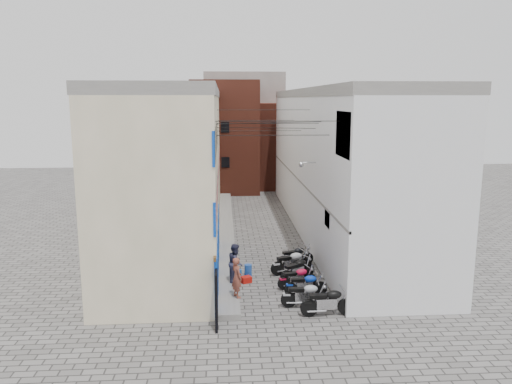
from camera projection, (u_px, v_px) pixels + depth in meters
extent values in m
plane|color=#5D5A58|center=(282.00, 320.00, 19.22)|extent=(90.00, 90.00, 0.00)
cube|color=slate|center=(226.00, 230.00, 31.81)|extent=(0.90, 26.00, 0.25)
cube|color=beige|center=(178.00, 167.00, 30.86)|extent=(5.00, 26.00, 8.50)
cube|color=#C16E6C|center=(218.00, 170.00, 31.07)|extent=(0.10, 26.00, 0.80)
cube|color=#0B3EAB|center=(217.00, 251.00, 23.62)|extent=(0.12, 10.20, 2.40)
cube|color=#0B3EAB|center=(216.00, 167.00, 22.88)|extent=(0.10, 10.20, 4.00)
cube|color=slate|center=(176.00, 93.00, 30.04)|extent=(5.10, 26.00, 0.50)
cube|color=black|center=(216.00, 298.00, 18.46)|extent=(0.10, 1.20, 2.20)
cube|color=white|center=(337.00, 165.00, 31.52)|extent=(5.00, 26.00, 8.50)
cube|color=#0B3EAB|center=(344.00, 134.00, 19.57)|extent=(0.10, 2.40, 1.80)
cube|color=white|center=(328.00, 218.00, 22.76)|extent=(0.08, 1.00, 0.70)
cylinder|color=#B2B2B7|center=(309.00, 163.00, 25.27)|extent=(0.80, 0.06, 0.06)
sphere|color=#B2B2B7|center=(301.00, 165.00, 25.26)|extent=(0.28, 0.28, 0.28)
cube|color=slate|center=(339.00, 93.00, 30.69)|extent=(5.10, 26.00, 0.50)
cube|color=slate|center=(298.00, 179.00, 31.51)|extent=(0.10, 26.00, 0.12)
cube|color=maroon|center=(225.00, 136.00, 45.63)|extent=(6.00, 6.00, 10.00)
cube|color=maroon|center=(277.00, 145.00, 48.10)|extent=(5.00, 6.00, 8.00)
cube|color=slate|center=(244.00, 127.00, 51.56)|extent=(8.00, 5.00, 11.00)
cube|color=black|center=(248.00, 182.00, 43.71)|extent=(2.00, 0.30, 2.40)
cylinder|color=black|center=(278.00, 121.00, 19.80)|extent=(5.20, 0.02, 0.02)
cylinder|color=black|center=(273.00, 135.00, 21.89)|extent=(5.20, 0.02, 0.02)
cylinder|color=black|center=(268.00, 123.00, 24.27)|extent=(5.20, 0.02, 0.02)
cylinder|color=black|center=(264.00, 110.00, 26.61)|extent=(5.20, 0.02, 0.02)
cylinder|color=black|center=(260.00, 131.00, 29.79)|extent=(5.20, 0.02, 0.02)
cylinder|color=black|center=(256.00, 120.00, 32.65)|extent=(5.20, 0.02, 0.02)
cylinder|color=black|center=(271.00, 123.00, 22.78)|extent=(5.65, 2.07, 0.02)
cylinder|color=black|center=(265.00, 128.00, 25.80)|extent=(5.80, 1.58, 0.02)
imported|color=brown|center=(237.00, 277.00, 20.62)|extent=(0.63, 0.74, 1.71)
imported|color=#303048|center=(236.00, 263.00, 22.44)|extent=(0.80, 0.95, 1.74)
cylinder|color=#2464B5|center=(238.00, 275.00, 23.46)|extent=(0.40, 0.40, 0.48)
cylinder|color=#2250AC|center=(248.00, 270.00, 23.93)|extent=(0.42, 0.42, 0.56)
cube|color=#B7130D|center=(246.00, 280.00, 23.07)|extent=(0.56, 0.50, 0.29)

